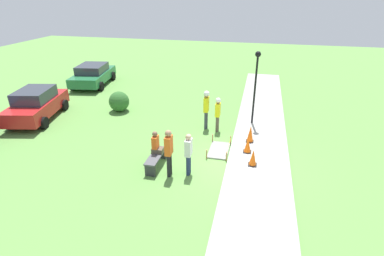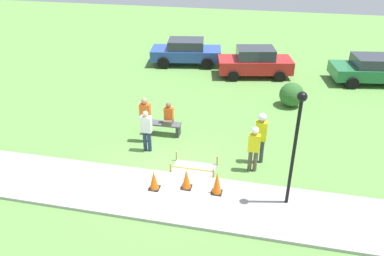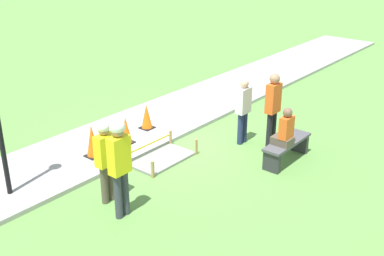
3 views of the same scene
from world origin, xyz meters
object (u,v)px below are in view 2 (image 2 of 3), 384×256
(bystander_in_orange_shirt, at_px, (145,117))
(parked_car_red, at_px, (255,62))
(person_seated_on_bench, at_px, (169,115))
(parked_car_green, at_px, (373,69))
(parked_car_blue, at_px, (186,51))
(park_bench, at_px, (163,126))
(lamppost_near, at_px, (297,133))
(traffic_cone_far_patch, at_px, (186,179))
(bystander_in_gray_shirt, at_px, (146,129))
(traffic_cone_sidewalk_edge, at_px, (217,183))
(worker_supervisor, at_px, (261,133))
(worker_assistant, at_px, (254,145))
(traffic_cone_near_patch, at_px, (154,180))

(bystander_in_orange_shirt, xyz_separation_m, parked_car_red, (3.62, 8.45, -0.26))
(person_seated_on_bench, xyz_separation_m, parked_car_green, (9.25, 8.03, -0.10))
(person_seated_on_bench, xyz_separation_m, bystander_in_orange_shirt, (-0.71, -0.74, 0.21))
(bystander_in_orange_shirt, relative_size, parked_car_blue, 0.42)
(park_bench, distance_m, lamppost_near, 6.42)
(traffic_cone_far_patch, xyz_separation_m, bystander_in_gray_shirt, (-2.00, 2.07, 0.51))
(traffic_cone_sidewalk_edge, distance_m, worker_supervisor, 2.63)
(worker_assistant, distance_m, parked_car_blue, 11.88)
(traffic_cone_sidewalk_edge, relative_size, parked_car_red, 0.18)
(park_bench, xyz_separation_m, worker_assistant, (3.78, -1.85, 0.67))
(worker_supervisor, bearing_deg, traffic_cone_far_patch, -134.79)
(traffic_cone_far_patch, relative_size, worker_assistant, 0.40)
(traffic_cone_sidewalk_edge, height_order, parked_car_red, parked_car_red)
(worker_assistant, bearing_deg, traffic_cone_near_patch, -148.15)
(worker_supervisor, bearing_deg, bystander_in_orange_shirt, 172.84)
(bystander_in_gray_shirt, bearing_deg, traffic_cone_sidewalk_edge, -35.32)
(bystander_in_gray_shirt, bearing_deg, lamppost_near, -22.33)
(park_bench, distance_m, person_seated_on_bench, 0.57)
(traffic_cone_near_patch, bearing_deg, traffic_cone_sidewalk_edge, 6.04)
(bystander_in_orange_shirt, bearing_deg, bystander_in_gray_shirt, -69.07)
(traffic_cone_near_patch, height_order, bystander_in_orange_shirt, bystander_in_orange_shirt)
(park_bench, relative_size, bystander_in_orange_shirt, 0.81)
(park_bench, bearing_deg, bystander_in_gray_shirt, -98.44)
(bystander_in_orange_shirt, xyz_separation_m, bystander_in_gray_shirt, (0.26, -0.67, -0.13))
(traffic_cone_near_patch, relative_size, traffic_cone_far_patch, 0.98)
(traffic_cone_sidewalk_edge, relative_size, worker_supervisor, 0.40)
(person_seated_on_bench, relative_size, parked_car_green, 0.19)
(parked_car_green, bearing_deg, park_bench, -148.73)
(parked_car_green, relative_size, parked_car_red, 1.05)
(bystander_in_gray_shirt, distance_m, parked_car_blue, 10.37)
(worker_assistant, bearing_deg, lamppost_near, -54.36)
(park_bench, relative_size, person_seated_on_bench, 1.70)
(lamppost_near, xyz_separation_m, parked_car_green, (4.55, 11.56, -1.74))
(park_bench, relative_size, parked_car_green, 0.33)
(parked_car_red, bearing_deg, worker_supervisor, -96.92)
(park_bench, bearing_deg, worker_assistant, -26.05)
(park_bench, distance_m, parked_car_red, 8.39)
(traffic_cone_far_patch, height_order, bystander_in_orange_shirt, bystander_in_orange_shirt)
(traffic_cone_near_patch, height_order, lamppost_near, lamppost_near)
(park_bench, distance_m, worker_assistant, 4.26)
(parked_car_red, bearing_deg, bystander_in_gray_shirt, -122.29)
(traffic_cone_near_patch, distance_m, park_bench, 3.79)
(traffic_cone_near_patch, distance_m, person_seated_on_bench, 3.81)
(traffic_cone_sidewalk_edge, distance_m, worker_assistant, 1.99)
(person_seated_on_bench, distance_m, bystander_in_orange_shirt, 1.05)
(bystander_in_orange_shirt, bearing_deg, worker_assistant, -15.25)
(worker_assistant, height_order, lamppost_near, lamppost_near)
(worker_supervisor, bearing_deg, parked_car_red, 95.13)
(park_bench, xyz_separation_m, bystander_in_orange_shirt, (-0.46, -0.69, 0.72))
(parked_car_red, bearing_deg, person_seated_on_bench, -122.72)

